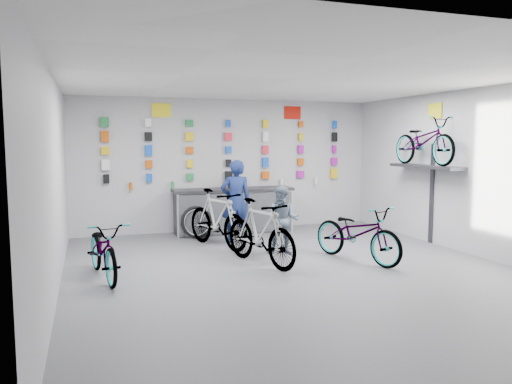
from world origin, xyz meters
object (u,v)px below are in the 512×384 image
object	(u,v)px
clerk	(236,201)
bike_service	(217,219)
bike_left	(104,249)
bike_center	(260,232)
counter	(233,211)
customer	(283,220)
bike_right	(357,233)

from	to	relation	value
clerk	bike_service	bearing A→B (deg)	42.87
bike_left	bike_center	world-z (taller)	bike_center
counter	bike_service	world-z (taller)	bike_service
bike_service	customer	size ratio (longest dim) A/B	1.50
bike_right	bike_center	bearing A→B (deg)	150.60
counter	customer	bearing A→B (deg)	-83.45
bike_right	bike_left	bearing A→B (deg)	156.95
counter	clerk	distance (m)	1.15
bike_left	customer	bearing A→B (deg)	1.78
bike_center	customer	bearing A→B (deg)	24.97
counter	clerk	xyz separation A→B (m)	(-0.26, -1.07, 0.35)
bike_center	clerk	xyz separation A→B (m)	(0.12, 1.86, 0.29)
clerk	customer	size ratio (longest dim) A/B	1.35
bike_center	clerk	bearing A→B (deg)	68.03
clerk	bike_left	bearing A→B (deg)	44.16
counter	bike_center	world-z (taller)	bike_center
counter	customer	xyz separation A→B (m)	(0.27, -2.32, 0.14)
bike_service	customer	xyz separation A→B (m)	(1.00, -0.93, 0.06)
bike_center	bike_service	world-z (taller)	bike_service
bike_service	customer	world-z (taller)	customer
bike_right	clerk	world-z (taller)	clerk
bike_service	customer	distance (m)	1.36
bike_center	bike_right	distance (m)	1.69
bike_center	bike_service	distance (m)	1.58
bike_left	customer	distance (m)	3.22
bike_service	clerk	size ratio (longest dim) A/B	1.12
counter	bike_service	xyz separation A→B (m)	(-0.73, -1.39, 0.08)
bike_left	clerk	bearing A→B (deg)	26.13
counter	bike_right	xyz separation A→B (m)	(1.28, -3.22, 0.00)
bike_right	customer	bearing A→B (deg)	119.02
bike_center	customer	world-z (taller)	customer
bike_left	customer	size ratio (longest dim) A/B	1.36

